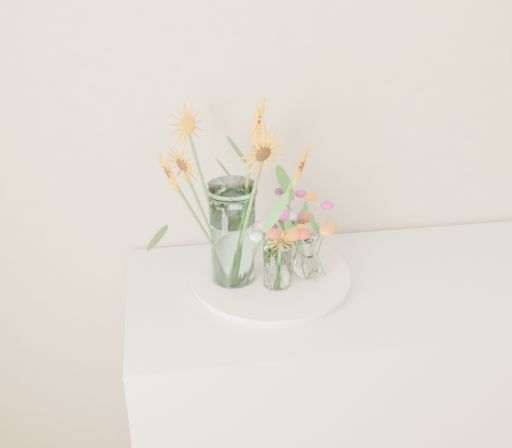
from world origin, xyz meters
name	(u,v)px	position (x,y,z in m)	size (l,w,h in m)	color
counter	(355,398)	(-0.39, 1.93, 0.45)	(1.40, 0.60, 0.90)	white
tray	(270,278)	(-0.66, 1.98, 0.91)	(0.44, 0.44, 0.03)	white
mason_jar	(233,233)	(-0.77, 1.98, 1.07)	(0.13, 0.13, 0.30)	#AEDED5
sunflower_bouquet	(232,195)	(-0.77, 1.98, 1.19)	(0.58, 0.58, 0.54)	#FE9C05
small_vase_a	(277,265)	(-0.66, 1.92, 0.99)	(0.08, 0.08, 0.14)	white
wildflower_posy_a	(277,251)	(-0.66, 1.92, 1.04)	(0.20, 0.20, 0.23)	orange
small_vase_b	(308,258)	(-0.56, 1.96, 0.99)	(0.08, 0.08, 0.12)	white
wildflower_posy_b	(309,245)	(-0.56, 1.96, 1.03)	(0.22, 0.22, 0.21)	orange
small_vase_c	(293,237)	(-0.58, 2.09, 0.99)	(0.07, 0.07, 0.12)	white
wildflower_posy_c	(293,224)	(-0.58, 2.09, 1.03)	(0.19, 0.19, 0.21)	orange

